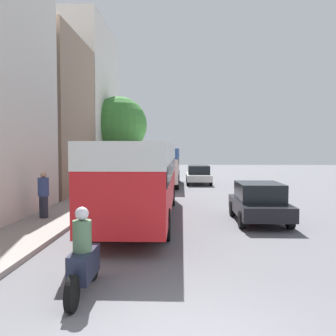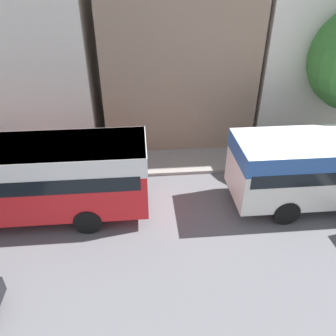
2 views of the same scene
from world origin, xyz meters
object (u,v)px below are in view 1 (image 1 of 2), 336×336
Objects in this scene: pedestrian_near_curb at (44,194)px; motorcycle_behind_lead at (83,260)px; car_crossing at (259,202)px; bus_lead at (142,170)px; bus_following at (162,161)px; car_far_curb at (199,174)px.

motorcycle_behind_lead is at bearing -64.24° from pedestrian_near_curb.
pedestrian_near_curb reaches higher than car_crossing.
bus_lead is at bearing 87.82° from motorcycle_behind_lead.
bus_following reaches higher than motorcycle_behind_lead.
bus_following is at bearing -72.37° from car_crossing.
motorcycle_behind_lead is 7.96m from pedestrian_near_curb.
bus_following is at bearing 74.91° from pedestrian_near_curb.
car_crossing is at bearing -83.95° from car_far_curb.
pedestrian_near_curb is at bearing -169.25° from bus_lead.
motorcycle_behind_lead reaches higher than car_crossing.
car_crossing is at bearing -72.37° from bus_following.
bus_lead is 3.93m from pedestrian_near_curb.
bus_lead is 15.28m from car_far_curb.
bus_following is 14.83m from car_crossing.
car_far_curb is at bearing 78.83° from bus_lead.
bus_following is at bearing -154.91° from car_far_curb.
bus_following is 4.11× the size of motorcycle_behind_lead.
bus_lead is 1.25× the size of bus_following.
bus_lead is 4.76m from car_crossing.
pedestrian_near_curb is (-6.71, -15.66, 0.29)m from car_far_curb.
bus_lead reaches higher than car_far_curb.
pedestrian_near_curb is (-3.45, 7.16, 0.37)m from motorcycle_behind_lead.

